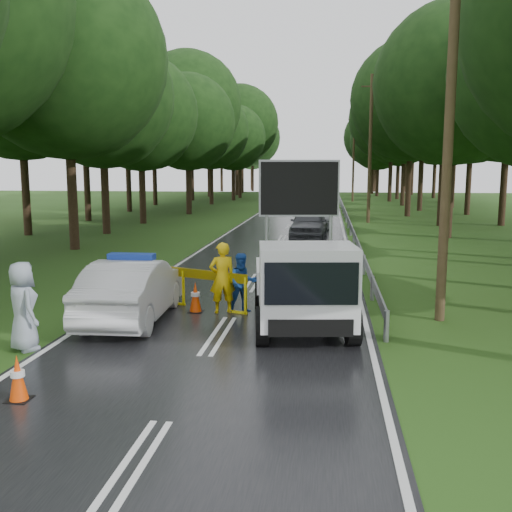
% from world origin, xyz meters
% --- Properties ---
extents(ground, '(160.00, 160.00, 0.00)m').
position_xyz_m(ground, '(0.00, 0.00, 0.00)').
color(ground, '#254012').
rests_on(ground, ground).
extents(road, '(7.00, 140.00, 0.02)m').
position_xyz_m(road, '(0.00, 30.00, 0.01)').
color(road, black).
rests_on(road, ground).
extents(guardrail, '(0.12, 60.06, 0.70)m').
position_xyz_m(guardrail, '(3.70, 29.67, 0.55)').
color(guardrail, gray).
rests_on(guardrail, ground).
extents(utility_pole_near, '(1.40, 0.24, 10.00)m').
position_xyz_m(utility_pole_near, '(5.20, 2.00, 5.06)').
color(utility_pole_near, '#41311E').
rests_on(utility_pole_near, ground).
extents(utility_pole_mid, '(1.40, 0.24, 10.00)m').
position_xyz_m(utility_pole_mid, '(5.20, 28.00, 5.06)').
color(utility_pole_mid, '#41311E').
rests_on(utility_pole_mid, ground).
extents(utility_pole_far, '(1.40, 0.24, 10.00)m').
position_xyz_m(utility_pole_far, '(5.20, 54.00, 5.06)').
color(utility_pole_far, '#41311E').
rests_on(utility_pole_far, ground).
extents(police_sedan, '(1.83, 4.69, 1.67)m').
position_xyz_m(police_sedan, '(-2.35, 1.04, 0.76)').
color(police_sedan, silver).
rests_on(police_sedan, ground).
extents(work_truck, '(2.76, 5.12, 3.90)m').
position_xyz_m(work_truck, '(1.83, 0.91, 1.06)').
color(work_truck, gray).
rests_on(work_truck, ground).
extents(barrier, '(2.39, 1.03, 1.06)m').
position_xyz_m(barrier, '(-0.80, 2.36, 0.80)').
color(barrier, yellow).
rests_on(barrier, ground).
extents(officer, '(0.79, 0.65, 1.87)m').
position_xyz_m(officer, '(-0.28, 2.00, 0.93)').
color(officer, yellow).
rests_on(officer, ground).
extents(civilian, '(0.92, 0.83, 1.56)m').
position_xyz_m(civilian, '(0.22, 2.18, 0.78)').
color(civilian, '#1948A3').
rests_on(civilian, ground).
extents(bystander_right, '(1.07, 1.05, 1.86)m').
position_xyz_m(bystander_right, '(-3.80, -1.50, 0.93)').
color(bystander_right, '#8893A3').
rests_on(bystander_right, ground).
extents(queue_car_first, '(2.06, 4.71, 1.58)m').
position_xyz_m(queue_car_first, '(1.41, 18.45, 0.79)').
color(queue_car_first, '#45464D').
rests_on(queue_car_first, ground).
extents(queue_car_second, '(2.09, 5.08, 1.47)m').
position_xyz_m(queue_car_second, '(1.67, 24.45, 0.74)').
color(queue_car_second, '#A0A2A8').
rests_on(queue_car_second, ground).
extents(queue_car_third, '(2.65, 4.86, 1.29)m').
position_xyz_m(queue_car_third, '(1.11, 30.45, 0.65)').
color(queue_car_third, black).
rests_on(queue_car_third, ground).
extents(queue_car_fourth, '(1.79, 5.04, 1.65)m').
position_xyz_m(queue_car_fourth, '(1.95, 37.22, 0.83)').
color(queue_car_fourth, '#3B3D42').
rests_on(queue_car_fourth, ground).
extents(cone_near_left, '(0.37, 0.37, 0.78)m').
position_xyz_m(cone_near_left, '(-2.52, -4.00, 0.38)').
color(cone_near_left, black).
rests_on(cone_near_left, ground).
extents(cone_center, '(0.39, 0.39, 0.82)m').
position_xyz_m(cone_center, '(-1.00, 2.00, 0.40)').
color(cone_center, black).
rests_on(cone_center, ground).
extents(cone_far, '(0.33, 0.33, 0.71)m').
position_xyz_m(cone_far, '(0.97, 2.95, 0.34)').
color(cone_far, black).
rests_on(cone_far, ground).
extents(cone_left_mid, '(0.37, 0.37, 0.79)m').
position_xyz_m(cone_left_mid, '(-2.61, 1.34, 0.38)').
color(cone_left_mid, black).
rests_on(cone_left_mid, ground).
extents(cone_right, '(0.34, 0.34, 0.72)m').
position_xyz_m(cone_right, '(2.59, 4.32, 0.35)').
color(cone_right, black).
rests_on(cone_right, ground).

